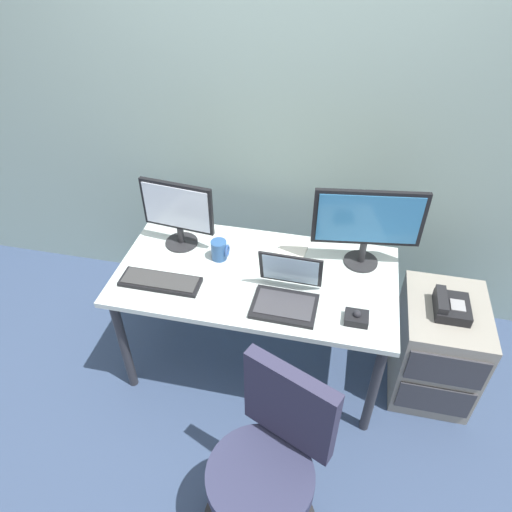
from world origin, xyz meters
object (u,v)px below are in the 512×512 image
trackball_mouse (356,318)px  coffee_mug (220,250)px  monitor_side (178,211)px  paper_notepad (292,250)px  file_cabinet (436,347)px  desk_phone (451,306)px  keyboard (160,281)px  laptop (287,293)px  monitor_main (368,223)px  office_chair (268,471)px

trackball_mouse → coffee_mug: size_ratio=0.99×
monitor_side → paper_notepad: (0.62, 0.07, -0.21)m
file_cabinet → desk_phone: desk_phone is taller
desk_phone → coffee_mug: size_ratio=1.81×
paper_notepad → file_cabinet: bearing=-10.9°
keyboard → laptop: 0.64m
coffee_mug → monitor_side: bearing=162.3°
desk_phone → coffee_mug: (-1.21, 0.04, 0.13)m
trackball_mouse → file_cabinet: bearing=31.3°
monitor_main → coffee_mug: (-0.74, -0.12, -0.21)m
monitor_side → file_cabinet: bearing=-3.8°
desk_phone → paper_notepad: bearing=167.9°
file_cabinet → monitor_side: 1.59m
desk_phone → laptop: laptop is taller
keyboard → laptop: bearing=1.3°
desk_phone → coffee_mug: 1.22m
desk_phone → office_chair: 1.20m
paper_notepad → monitor_side: bearing=-173.8°
desk_phone → keyboard: (-1.45, -0.22, 0.09)m
laptop → office_chair: bearing=-85.6°
monitor_main → trackball_mouse: (-0.00, -0.43, -0.24)m
office_chair → laptop: size_ratio=2.93×
monitor_main → file_cabinet: bearing=-16.6°
file_cabinet → office_chair: 1.21m
monitor_main → monitor_side: (-0.99, -0.04, -0.05)m
desk_phone → paper_notepad: (-0.84, 0.18, 0.08)m
monitor_side → coffee_mug: bearing=-17.7°
paper_notepad → keyboard: bearing=-146.7°
monitor_main → keyboard: size_ratio=1.34×
coffee_mug → laptop: bearing=-31.1°
desk_phone → laptop: (-0.81, -0.21, 0.13)m
monitor_main → monitor_side: bearing=-177.4°
office_chair → trackball_mouse: bearing=66.0°
monitor_side → paper_notepad: 0.66m
office_chair → monitor_main: bearing=75.0°
office_chair → monitor_main: (0.29, 1.07, 0.55)m
desk_phone → keyboard: keyboard is taller
monitor_side → paper_notepad: size_ratio=1.93×
desk_phone → monitor_side: size_ratio=0.50×
monitor_main → trackball_mouse: size_ratio=5.00×
coffee_mug → trackball_mouse: bearing=-22.5°
office_chair → coffee_mug: size_ratio=8.36×
coffee_mug → paper_notepad: coffee_mug is taller
desk_phone → keyboard: bearing=-171.3°
file_cabinet → office_chair: office_chair is taller
desk_phone → trackball_mouse: size_ratio=1.82×
keyboard → trackball_mouse: 0.98m
office_chair → monitor_side: monitor_side is taller
file_cabinet → monitor_main: bearing=163.4°
monitor_main → paper_notepad: (-0.37, 0.02, -0.26)m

